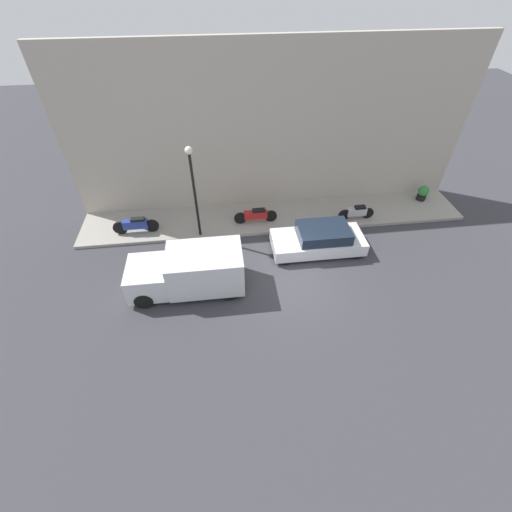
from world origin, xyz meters
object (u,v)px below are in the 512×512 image
motorcycle_blue (136,225)px  streetlamp (193,181)px  delivery_van (188,271)px  parked_car (319,239)px  scooter_silver (357,212)px  potted_plant (423,193)px  motorcycle_red (256,215)px

motorcycle_blue → streetlamp: bearing=-99.9°
delivery_van → streetlamp: bearing=-7.1°
parked_car → streetlamp: bearing=73.5°
scooter_silver → streetlamp: size_ratio=0.41×
motorcycle_blue → potted_plant: bearing=-85.8°
parked_car → motorcycle_blue: 8.73m
parked_car → potted_plant: parked_car is taller
scooter_silver → motorcycle_blue: bearing=89.0°
parked_car → scooter_silver: (1.94, -2.47, -0.05)m
parked_car → motorcycle_red: 3.47m
motorcycle_red → motorcycle_blue: motorcycle_blue is taller
scooter_silver → motorcycle_blue: size_ratio=0.84×
motorcycle_blue → streetlamp: size_ratio=0.48×
motorcycle_red → potted_plant: size_ratio=2.61×
scooter_silver → potted_plant: potted_plant is taller
motorcycle_blue → streetlamp: streetlamp is taller
streetlamp → motorcycle_red: bearing=-76.7°
motorcycle_red → motorcycle_blue: (-0.13, 5.83, 0.03)m
delivery_van → scooter_silver: bearing=-66.5°
motorcycle_red → potted_plant: potted_plant is taller
motorcycle_red → streetlamp: size_ratio=0.48×
scooter_silver → streetlamp: bearing=92.5°
scooter_silver → motorcycle_blue: (0.19, 10.94, 0.06)m
delivery_van → motorcycle_red: 5.09m
scooter_silver → motorcycle_red: motorcycle_red is taller
parked_car → potted_plant: 7.37m
delivery_van → scooter_silver: size_ratio=2.51×
delivery_van → potted_plant: delivery_van is taller
scooter_silver → motorcycle_blue: motorcycle_blue is taller
potted_plant → delivery_van: bearing=111.5°
delivery_van → streetlamp: size_ratio=1.02×
parked_car → scooter_silver: parked_car is taller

